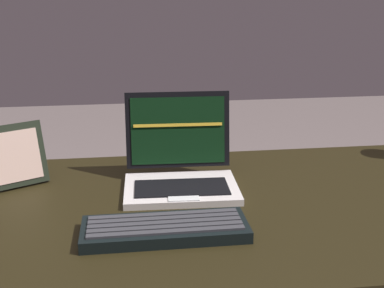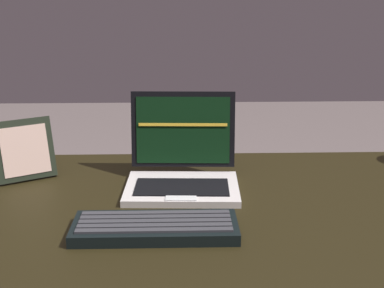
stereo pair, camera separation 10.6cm
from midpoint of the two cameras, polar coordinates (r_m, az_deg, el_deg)
name	(u,v)px [view 2 (the right image)]	position (r m, az deg, el deg)	size (l,w,h in m)	color
desk	(159,253)	(1.12, -0.96, -12.19)	(1.64, 0.66, 0.72)	black
laptop_front	(182,169)	(1.15, 1.57, -2.83)	(0.26, 0.21, 0.20)	silver
external_keyboard	(154,227)	(0.95, -1.01, -9.38)	(0.31, 0.11, 0.03)	black
photo_frame	(25,150)	(1.23, -15.92, -0.70)	(0.14, 0.10, 0.14)	black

